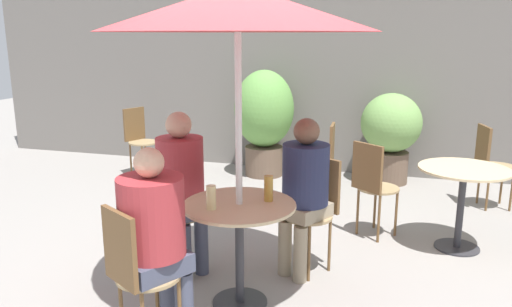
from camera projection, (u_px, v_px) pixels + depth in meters
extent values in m
cube|color=slate|center=(325.00, 59.00, 6.52)|extent=(10.00, 0.06, 3.00)
cylinder|color=#2D2D33|center=(240.00, 301.00, 3.46)|extent=(0.38, 0.38, 0.01)
cylinder|color=#2D2D33|center=(240.00, 255.00, 3.38)|extent=(0.06, 0.06, 0.69)
cylinder|color=#CCB284|center=(239.00, 205.00, 3.30)|extent=(0.76, 0.76, 0.02)
cylinder|color=#2D2D33|center=(457.00, 247.00, 4.35)|extent=(0.38, 0.38, 0.01)
cylinder|color=#2D2D33|center=(460.00, 209.00, 4.27)|extent=(0.06, 0.06, 0.69)
cylinder|color=#CCB284|center=(464.00, 169.00, 4.18)|extent=(0.75, 0.75, 0.02)
cylinder|color=#997F56|center=(308.00, 216.00, 3.83)|extent=(0.38, 0.38, 0.02)
cylinder|color=brown|center=(330.00, 244.00, 3.88)|extent=(0.02, 0.02, 0.44)
cylinder|color=brown|center=(306.00, 235.00, 4.06)|extent=(0.02, 0.02, 0.44)
cylinder|color=brown|center=(309.00, 254.00, 3.72)|extent=(0.02, 0.02, 0.44)
cylinder|color=brown|center=(285.00, 244.00, 3.89)|extent=(0.02, 0.02, 0.44)
cube|color=brown|center=(323.00, 184.00, 3.90)|extent=(0.29, 0.19, 0.43)
cylinder|color=#997F56|center=(179.00, 215.00, 3.86)|extent=(0.38, 0.38, 0.02)
cylinder|color=brown|center=(184.00, 234.00, 4.08)|extent=(0.02, 0.02, 0.44)
cylinder|color=brown|center=(158.00, 243.00, 3.91)|extent=(0.02, 0.02, 0.44)
cylinder|color=brown|center=(202.00, 243.00, 3.91)|extent=(0.02, 0.02, 0.44)
cylinder|color=brown|center=(176.00, 252.00, 3.74)|extent=(0.02, 0.02, 0.44)
cube|color=brown|center=(165.00, 183.00, 3.92)|extent=(0.19, 0.29, 0.43)
cylinder|color=#997F56|center=(149.00, 276.00, 2.89)|extent=(0.38, 0.38, 0.02)
cylinder|color=brown|center=(157.00, 297.00, 3.11)|extent=(0.02, 0.02, 0.44)
cube|color=brown|center=(120.00, 248.00, 2.72)|extent=(0.29, 0.19, 0.43)
cylinder|color=#997F56|center=(497.00, 166.00, 5.28)|extent=(0.38, 0.38, 0.02)
cylinder|color=brown|center=(479.00, 184.00, 5.46)|extent=(0.02, 0.02, 0.44)
cylinder|color=brown|center=(488.00, 191.00, 5.22)|extent=(0.02, 0.02, 0.44)
cylinder|color=brown|center=(502.00, 184.00, 5.45)|extent=(0.02, 0.02, 0.44)
cylinder|color=brown|center=(512.00, 191.00, 5.21)|extent=(0.02, 0.02, 0.44)
cube|color=brown|center=(483.00, 146.00, 5.24)|extent=(0.10, 0.32, 0.43)
cylinder|color=#997F56|center=(378.00, 188.00, 4.53)|extent=(0.38, 0.38, 0.02)
cylinder|color=brown|center=(358.00, 211.00, 4.61)|extent=(0.02, 0.02, 0.44)
cylinder|color=brown|center=(379.00, 219.00, 4.42)|extent=(0.02, 0.02, 0.44)
cylinder|color=brown|center=(375.00, 206.00, 4.75)|extent=(0.02, 0.02, 0.44)
cylinder|color=brown|center=(396.00, 213.00, 4.57)|extent=(0.02, 0.02, 0.44)
cube|color=brown|center=(367.00, 167.00, 4.38)|extent=(0.28, 0.21, 0.43)
cylinder|color=#997F56|center=(316.00, 163.00, 5.42)|extent=(0.38, 0.38, 0.02)
cylinder|color=brown|center=(325.00, 188.00, 5.33)|extent=(0.02, 0.02, 0.44)
cylinder|color=brown|center=(327.00, 181.00, 5.56)|extent=(0.02, 0.02, 0.44)
cylinder|color=brown|center=(302.00, 186.00, 5.38)|extent=(0.02, 0.02, 0.44)
cylinder|color=brown|center=(305.00, 180.00, 5.61)|extent=(0.02, 0.02, 0.44)
cube|color=brown|center=(332.00, 144.00, 5.33)|extent=(0.05, 0.32, 0.43)
cylinder|color=#997F56|center=(143.00, 142.00, 6.46)|extent=(0.38, 0.38, 0.02)
cylinder|color=brown|center=(146.00, 157.00, 6.68)|extent=(0.02, 0.02, 0.44)
cylinder|color=brown|center=(131.00, 160.00, 6.50)|extent=(0.02, 0.02, 0.44)
cylinder|color=brown|center=(158.00, 159.00, 6.53)|extent=(0.02, 0.02, 0.44)
cylinder|color=brown|center=(143.00, 163.00, 6.35)|extent=(0.02, 0.02, 0.44)
cube|color=brown|center=(134.00, 124.00, 6.51)|extent=(0.15, 0.31, 0.43)
cylinder|color=gray|center=(285.00, 248.00, 3.83)|extent=(0.11, 0.11, 0.44)
cylinder|color=gray|center=(300.00, 254.00, 3.72)|extent=(0.11, 0.11, 0.44)
cube|color=gray|center=(305.00, 210.00, 3.79)|extent=(0.43, 0.44, 0.11)
cylinder|color=#232847|center=(306.00, 174.00, 3.73)|extent=(0.35, 0.35, 0.46)
sphere|color=brown|center=(307.00, 131.00, 3.65)|extent=(0.19, 0.19, 0.19)
cylinder|color=#42475B|center=(185.00, 253.00, 3.74)|extent=(0.11, 0.11, 0.44)
cylinder|color=#42475B|center=(202.00, 247.00, 3.84)|extent=(0.11, 0.11, 0.44)
cube|color=#42475B|center=(182.00, 209.00, 3.81)|extent=(0.44, 0.43, 0.11)
cylinder|color=#9E2D33|center=(180.00, 170.00, 3.74)|extent=(0.35, 0.35, 0.50)
sphere|color=tan|center=(179.00, 125.00, 3.66)|extent=(0.19, 0.19, 0.19)
cylinder|color=#42475B|center=(184.00, 306.00, 3.00)|extent=(0.11, 0.11, 0.44)
cylinder|color=#42475B|center=(168.00, 296.00, 3.12)|extent=(0.11, 0.11, 0.44)
cube|color=#42475B|center=(154.00, 263.00, 2.90)|extent=(0.46, 0.47, 0.11)
cylinder|color=#9E2D33|center=(152.00, 216.00, 2.83)|extent=(0.38, 0.38, 0.46)
sphere|color=#DBAD89|center=(149.00, 163.00, 2.76)|extent=(0.17, 0.17, 0.17)
cylinder|color=beige|center=(211.00, 197.00, 3.18)|extent=(0.06, 0.06, 0.16)
cylinder|color=#B28433|center=(269.00, 188.00, 3.33)|extent=(0.06, 0.06, 0.17)
cylinder|color=brown|center=(264.00, 161.00, 6.59)|extent=(0.50, 0.50, 0.39)
ellipsoid|color=#609947|center=(264.00, 109.00, 6.43)|extent=(0.77, 0.77, 1.00)
cylinder|color=brown|center=(388.00, 167.00, 6.25)|extent=(0.47, 0.47, 0.39)
ellipsoid|color=#709E51|center=(391.00, 123.00, 6.12)|extent=(0.74, 0.74, 0.73)
cylinder|color=silver|center=(239.00, 155.00, 3.22)|extent=(0.04, 0.04, 2.11)
cone|color=#B72D33|center=(238.00, 8.00, 3.01)|extent=(1.72, 1.72, 0.28)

